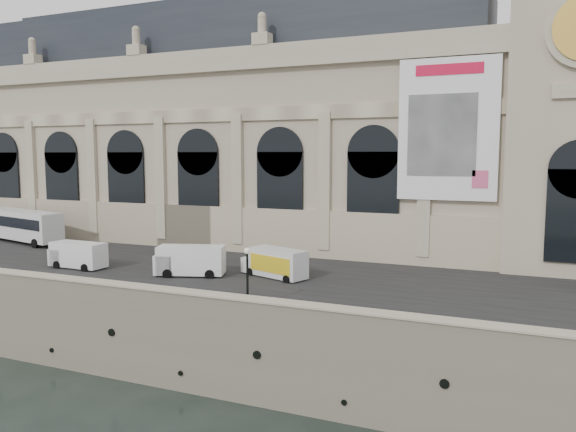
{
  "coord_description": "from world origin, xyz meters",
  "views": [
    {
      "loc": [
        29.82,
        -32.08,
        16.71
      ],
      "look_at": [
        6.87,
        22.0,
        10.27
      ],
      "focal_mm": 35.0,
      "sensor_mm": 36.0,
      "label": 1
    }
  ],
  "objects_px": {
    "van_b": "(76,255)",
    "box_truck": "(275,263)",
    "lamp_right": "(247,279)",
    "bus_left": "(23,225)",
    "van_c": "(187,261)"
  },
  "relations": [
    {
      "from": "van_b",
      "to": "lamp_right",
      "type": "height_order",
      "value": "lamp_right"
    },
    {
      "from": "van_b",
      "to": "box_truck",
      "type": "height_order",
      "value": "box_truck"
    },
    {
      "from": "van_b",
      "to": "bus_left",
      "type": "bearing_deg",
      "value": 151.37
    },
    {
      "from": "bus_left",
      "to": "van_c",
      "type": "height_order",
      "value": "bus_left"
    },
    {
      "from": "bus_left",
      "to": "box_truck",
      "type": "distance_m",
      "value": 36.66
    },
    {
      "from": "van_b",
      "to": "box_truck",
      "type": "distance_m",
      "value": 19.4
    },
    {
      "from": "van_b",
      "to": "lamp_right",
      "type": "xyz_separation_m",
      "value": [
        21.41,
        -6.22,
        0.88
      ]
    },
    {
      "from": "van_b",
      "to": "van_c",
      "type": "xyz_separation_m",
      "value": [
        11.62,
        1.19,
        0.1
      ]
    },
    {
      "from": "box_truck",
      "to": "van_c",
      "type": "bearing_deg",
      "value": -161.9
    },
    {
      "from": "van_b",
      "to": "lamp_right",
      "type": "distance_m",
      "value": 22.31
    },
    {
      "from": "van_c",
      "to": "lamp_right",
      "type": "bearing_deg",
      "value": -37.1
    },
    {
      "from": "van_b",
      "to": "box_truck",
      "type": "xyz_separation_m",
      "value": [
        19.06,
        3.62,
        0.03
      ]
    },
    {
      "from": "lamp_right",
      "to": "van_b",
      "type": "bearing_deg",
      "value": 163.8
    },
    {
      "from": "box_truck",
      "to": "lamp_right",
      "type": "relative_size",
      "value": 1.55
    },
    {
      "from": "box_truck",
      "to": "bus_left",
      "type": "bearing_deg",
      "value": 171.0
    }
  ]
}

